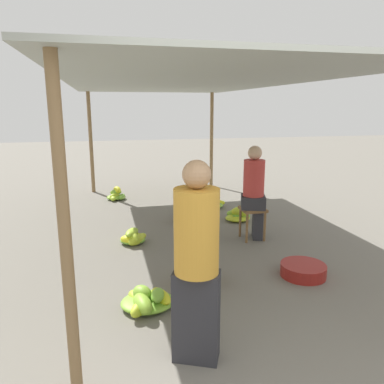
{
  "coord_description": "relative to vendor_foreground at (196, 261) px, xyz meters",
  "views": [
    {
      "loc": [
        -1.14,
        -2.03,
        1.91
      ],
      "look_at": [
        0.0,
        2.76,
        0.78
      ],
      "focal_mm": 35.0,
      "sensor_mm": 36.0,
      "label": 1
    }
  ],
  "objects": [
    {
      "name": "canopy_tarp",
      "position": [
        0.52,
        3.02,
        1.44
      ],
      "size": [
        3.2,
        6.72,
        0.04
      ],
      "primitive_type": "cube",
      "color": "#9EA399",
      "rests_on": "canopy_post_front_left"
    },
    {
      "name": "canopy_post_back_left",
      "position": [
        -0.88,
        6.18,
        0.31
      ],
      "size": [
        0.08,
        0.08,
        2.23
      ],
      "primitive_type": "cylinder",
      "color": "olive",
      "rests_on": "ground"
    },
    {
      "name": "canopy_post_back_right",
      "position": [
        1.92,
        6.18,
        0.31
      ],
      "size": [
        0.08,
        0.08,
        2.23
      ],
      "primitive_type": "cylinder",
      "color": "olive",
      "rests_on": "ground"
    },
    {
      "name": "banana_pile_left_2",
      "position": [
        -0.4,
        5.32,
        -0.71
      ],
      "size": [
        0.41,
        0.45,
        0.26
      ],
      "color": "#A1C52F",
      "rests_on": "ground"
    },
    {
      "name": "crate_mid",
      "position": [
        0.74,
        3.54,
        -0.69
      ],
      "size": [
        0.38,
        0.38,
        0.24
      ],
      "color": "olive",
      "rests_on": "ground"
    },
    {
      "name": "vendor_foreground",
      "position": [
        0.0,
        0.0,
        0.0
      ],
      "size": [
        0.44,
        0.44,
        1.55
      ],
      "color": "#2D2D33",
      "rests_on": "ground"
    },
    {
      "name": "banana_pile_left_1",
      "position": [
        -0.26,
        2.61,
        -0.72
      ],
      "size": [
        0.44,
        0.44,
        0.21
      ],
      "color": "#AECA2D",
      "rests_on": "ground"
    },
    {
      "name": "banana_pile_left_0",
      "position": [
        -0.29,
        0.82,
        -0.72
      ],
      "size": [
        0.52,
        0.55,
        0.21
      ],
      "color": "#B8CE2B",
      "rests_on": "ground"
    },
    {
      "name": "banana_pile_right_0",
      "position": [
        1.41,
        5.48,
        -0.73
      ],
      "size": [
        0.55,
        0.5,
        0.22
      ],
      "color": "#7BB636",
      "rests_on": "ground"
    },
    {
      "name": "stool",
      "position": [
        1.45,
        2.42,
        -0.43
      ],
      "size": [
        0.34,
        0.34,
        0.47
      ],
      "color": "brown",
      "rests_on": "ground"
    },
    {
      "name": "crate_near",
      "position": [
        0.32,
        1.21,
        -0.69
      ],
      "size": [
        0.38,
        0.38,
        0.22
      ],
      "color": "#9E7A4C",
      "rests_on": "ground"
    },
    {
      "name": "canopy_post_front_left",
      "position": [
        -0.88,
        -0.14,
        0.31
      ],
      "size": [
        0.08,
        0.08,
        2.23
      ],
      "primitive_type": "cylinder",
      "color": "olive",
      "rests_on": "ground"
    },
    {
      "name": "banana_pile_right_2",
      "position": [
        1.57,
        3.32,
        -0.7
      ],
      "size": [
        0.43,
        0.48,
        0.25
      ],
      "color": "#92BF32",
      "rests_on": "ground"
    },
    {
      "name": "banana_pile_right_1",
      "position": [
        1.31,
        4.23,
        -0.74
      ],
      "size": [
        0.64,
        0.6,
        0.2
      ],
      "color": "#99C231",
      "rests_on": "ground"
    },
    {
      "name": "vendor_seated",
      "position": [
        1.47,
        2.43,
        -0.08
      ],
      "size": [
        0.43,
        0.43,
        1.37
      ],
      "color": "#2D2D33",
      "rests_on": "ground"
    },
    {
      "name": "basin_black",
      "position": [
        1.55,
        1.12,
        -0.73
      ],
      "size": [
        0.52,
        0.52,
        0.14
      ],
      "color": "maroon",
      "rests_on": "ground"
    }
  ]
}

